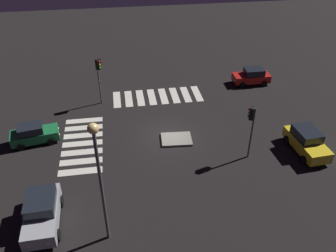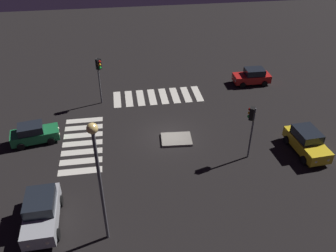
# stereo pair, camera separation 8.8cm
# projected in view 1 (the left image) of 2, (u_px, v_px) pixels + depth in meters

# --- Properties ---
(ground_plane) EXTENTS (80.00, 80.00, 0.00)m
(ground_plane) POSITION_uv_depth(u_px,v_px,m) (168.00, 136.00, 29.23)
(ground_plane) COLOR black
(traffic_island) EXTENTS (2.59, 2.01, 0.18)m
(traffic_island) POSITION_uv_depth(u_px,v_px,m) (176.00, 139.00, 28.68)
(traffic_island) COLOR gray
(traffic_island) RESTS_ON ground
(car_red) EXTENTS (3.87, 1.85, 1.67)m
(car_red) POSITION_uv_depth(u_px,v_px,m) (252.00, 76.00, 36.79)
(car_red) COLOR red
(car_red) RESTS_ON ground
(car_yellow) EXTENTS (2.24, 4.37, 1.86)m
(car_yellow) POSITION_uv_depth(u_px,v_px,m) (307.00, 141.00, 27.05)
(car_yellow) COLOR gold
(car_yellow) RESTS_ON ground
(car_green) EXTENTS (3.93, 2.25, 1.64)m
(car_green) POSITION_uv_depth(u_px,v_px,m) (34.00, 134.00, 28.08)
(car_green) COLOR #196B38
(car_green) RESTS_ON ground
(car_silver) EXTENTS (2.22, 4.51, 1.94)m
(car_silver) POSITION_uv_depth(u_px,v_px,m) (42.00, 212.00, 21.05)
(car_silver) COLOR #9EA0A5
(car_silver) RESTS_ON ground
(traffic_light_west) EXTENTS (0.53, 0.54, 4.37)m
(traffic_light_west) POSITION_uv_depth(u_px,v_px,m) (252.00, 120.00, 25.14)
(traffic_light_west) COLOR #47474C
(traffic_light_west) RESTS_ON ground
(traffic_light_east) EXTENTS (0.54, 0.53, 4.56)m
(traffic_light_east) POSITION_uv_depth(u_px,v_px,m) (99.00, 71.00, 31.79)
(traffic_light_east) COLOR #47474C
(traffic_light_east) RESTS_ON ground
(street_lamp) EXTENTS (0.56, 0.56, 8.07)m
(street_lamp) POSITION_uv_depth(u_px,v_px,m) (98.00, 167.00, 17.63)
(street_lamp) COLOR #47474C
(street_lamp) RESTS_ON ground
(crosswalk_near) EXTENTS (8.75, 3.20, 0.02)m
(crosswalk_near) POSITION_uv_depth(u_px,v_px,m) (158.00, 97.00, 34.82)
(crosswalk_near) COLOR silver
(crosswalk_near) RESTS_ON ground
(crosswalk_side) EXTENTS (3.20, 7.60, 0.02)m
(crosswalk_side) POSITION_uv_depth(u_px,v_px,m) (83.00, 144.00, 28.33)
(crosswalk_side) COLOR silver
(crosswalk_side) RESTS_ON ground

